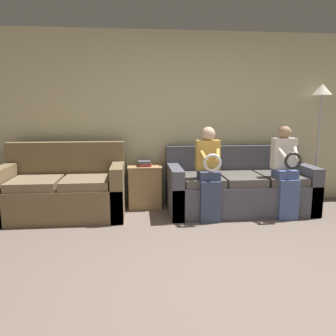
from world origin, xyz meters
The scene contains 9 objects.
ground_plane centered at (0.00, 0.00, 0.00)m, with size 14.00×14.00×0.00m, color #6B5B51.
wall_back centered at (0.00, 2.68, 1.27)m, with size 7.32×0.06×2.55m.
couch_main centered at (0.58, 2.17, 0.32)m, with size 1.99×0.96×0.89m.
couch_side centered at (-1.84, 2.14, 0.34)m, with size 1.61×0.88×0.97m.
child_left_seated centered at (0.07, 1.77, 0.66)m, with size 0.31×0.38×1.20m.
child_right_seated centered at (1.09, 1.77, 0.66)m, with size 0.31×0.37×1.21m.
side_shelf centered at (-0.74, 2.43, 0.32)m, with size 0.49×0.41×0.62m.
book_stack centered at (-0.74, 2.43, 0.66)m, with size 0.18×0.29×0.08m.
floor_lamp centered at (1.87, 2.40, 1.46)m, with size 0.28×0.28×1.79m.
Camera 1 is at (-0.86, -2.28, 1.41)m, focal length 35.00 mm.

